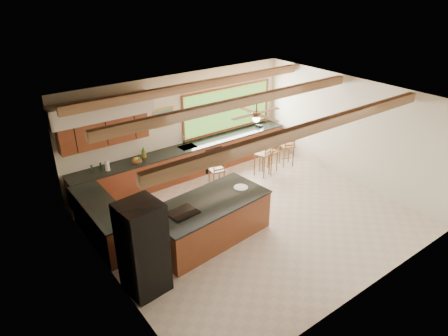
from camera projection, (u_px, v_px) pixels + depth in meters
ground at (251, 217)px, 10.00m from camera, size 7.20×7.20×0.00m
room_shell at (230, 129)px, 9.39m from camera, size 7.27×6.54×3.02m
counter_run at (171, 173)px, 11.16m from camera, size 7.12×3.10×1.24m
island at (209, 219)px, 9.05m from camera, size 2.89×1.57×0.99m
refrigerator at (143, 248)px, 7.35m from camera, size 0.81×0.80×1.91m
bar_stool_a at (218, 171)px, 10.87m from camera, size 0.46×0.46×1.11m
bar_stool_b at (272, 153)px, 11.97m from camera, size 0.47×0.47×1.09m
bar_stool_c at (289, 147)px, 12.37m from camera, size 0.50×0.50×1.10m
bar_stool_d at (264, 155)px, 11.75m from camera, size 0.53×0.53×1.15m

